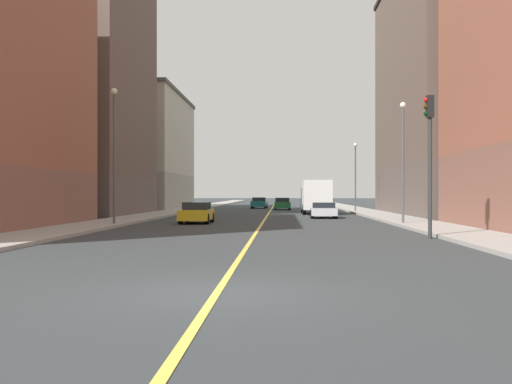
# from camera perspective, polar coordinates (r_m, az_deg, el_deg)

# --- Properties ---
(ground_plane) EXTENTS (400.00, 400.00, 0.00)m
(ground_plane) POSITION_cam_1_polar(r_m,az_deg,el_deg) (11.12, -3.85, -9.85)
(ground_plane) COLOR #323639
(ground_plane) RESTS_ON ground
(sidewalk_left) EXTENTS (3.24, 168.00, 0.15)m
(sidewalk_left) POSITION_cam_1_polar(r_m,az_deg,el_deg) (60.46, 10.26, -1.81)
(sidewalk_left) COLOR #9E9B93
(sidewalk_left) RESTS_ON ground
(sidewalk_right) EXTENTS (3.24, 168.00, 0.15)m
(sidewalk_right) POSITION_cam_1_polar(r_m,az_deg,el_deg) (60.84, -7.42, -1.80)
(sidewalk_right) COLOR #9E9B93
(sidewalk_right) RESTS_ON ground
(lane_center_stripe) EXTENTS (0.16, 154.00, 0.01)m
(lane_center_stripe) POSITION_cam_1_polar(r_m,az_deg,el_deg) (59.93, 1.39, -1.89)
(lane_center_stripe) COLOR #E5D14C
(lane_center_stripe) RESTS_ON ground
(building_left_mid) EXTENTS (11.30, 21.87, 21.28)m
(building_left_mid) POSITION_cam_1_polar(r_m,az_deg,el_deg) (53.14, 19.43, 9.41)
(building_left_mid) COLOR brown
(building_left_mid) RESTS_ON ground
(building_right_midblock) EXTENTS (11.30, 15.77, 22.39)m
(building_right_midblock) POSITION_cam_1_polar(r_m,az_deg,el_deg) (52.17, -17.56, 10.20)
(building_right_midblock) COLOR brown
(building_right_midblock) RESTS_ON ground
(building_right_distant) EXTENTS (11.30, 20.45, 13.87)m
(building_right_distant) POSITION_cam_1_polar(r_m,az_deg,el_deg) (72.16, -11.64, 3.93)
(building_right_distant) COLOR #9D9688
(building_right_distant) RESTS_ON ground
(traffic_light_left_near) EXTENTS (0.40, 0.32, 5.89)m
(traffic_light_left_near) POSITION_cam_1_polar(r_m,az_deg,el_deg) (24.96, 16.65, 4.36)
(traffic_light_left_near) COLOR #2D2D2D
(traffic_light_left_near) RESTS_ON ground
(street_lamp_left_near) EXTENTS (0.36, 0.36, 7.05)m
(street_lamp_left_near) POSITION_cam_1_polar(r_m,az_deg,el_deg) (35.10, 14.22, 4.06)
(street_lamp_left_near) COLOR #4C4C51
(street_lamp_left_near) RESTS_ON ground
(street_lamp_right_near) EXTENTS (0.36, 0.36, 7.69)m
(street_lamp_right_near) POSITION_cam_1_polar(r_m,az_deg,el_deg) (34.02, -13.75, 4.77)
(street_lamp_right_near) COLOR #4C4C51
(street_lamp_right_near) RESTS_ON ground
(street_lamp_left_far) EXTENTS (0.36, 0.36, 6.55)m
(street_lamp_left_far) POSITION_cam_1_polar(r_m,az_deg,el_deg) (56.81, 9.72, 2.20)
(street_lamp_left_far) COLOR #4C4C51
(street_lamp_left_far) RESTS_ON ground
(car_silver) EXTENTS (2.05, 4.00, 1.17)m
(car_silver) POSITION_cam_1_polar(r_m,az_deg,el_deg) (43.94, 6.64, -1.79)
(car_silver) COLOR silver
(car_silver) RESTS_ON ground
(car_green) EXTENTS (1.85, 4.33, 1.35)m
(car_green) POSITION_cam_1_polar(r_m,az_deg,el_deg) (65.17, 2.59, -1.17)
(car_green) COLOR #1E6B38
(car_green) RESTS_ON ground
(car_teal) EXTENTS (1.99, 4.08, 1.34)m
(car_teal) POSITION_cam_1_polar(r_m,az_deg,el_deg) (71.31, 0.33, -1.07)
(car_teal) COLOR #196670
(car_teal) RESTS_ON ground
(car_yellow) EXTENTS (1.86, 3.92, 1.31)m
(car_yellow) POSITION_cam_1_polar(r_m,az_deg,el_deg) (36.40, -5.83, -2.06)
(car_yellow) COLOR gold
(car_yellow) RESTS_ON ground
(box_truck) EXTENTS (2.53, 7.14, 2.98)m
(box_truck) POSITION_cam_1_polar(r_m,az_deg,el_deg) (52.13, 5.89, -0.41)
(box_truck) COLOR navy
(box_truck) RESTS_ON ground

